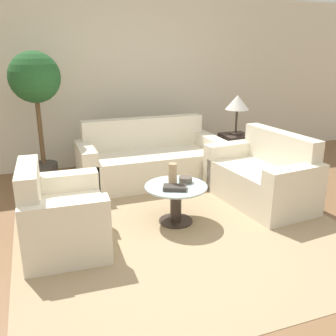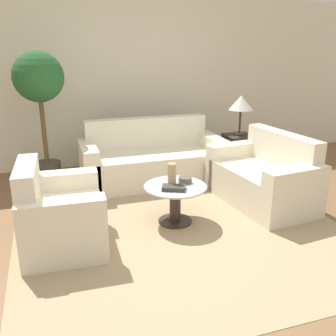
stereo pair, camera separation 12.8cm
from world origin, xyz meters
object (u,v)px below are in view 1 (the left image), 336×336
potted_plant (36,91)px  bowl (185,180)px  vase (173,175)px  book_stack (175,188)px  sofa_main (149,161)px  loveseat (263,178)px  table_lamp (237,103)px  coffee_table (176,199)px  armchair (58,219)px

potted_plant → bowl: (1.43, -1.61, -0.84)m
vase → book_stack: bearing=-98.6°
sofa_main → potted_plant: potted_plant is taller
sofa_main → book_stack: size_ratio=7.09×
bowl → loveseat: bearing=7.5°
loveseat → table_lamp: table_lamp is taller
vase → coffee_table: bearing=-6.9°
coffee_table → bowl: 0.23m
table_lamp → vase: table_lamp is taller
armchair → loveseat: size_ratio=0.68×
vase → bowl: size_ratio=1.74×
armchair → coffee_table: size_ratio=1.46×
coffee_table → bowl: (0.13, 0.06, 0.18)m
table_lamp → book_stack: table_lamp is taller
armchair → table_lamp: size_ratio=1.70×
potted_plant → book_stack: bearing=-55.0°
potted_plant → vase: size_ratio=7.17×
table_lamp → bowl: size_ratio=4.02×
table_lamp → book_stack: 2.15m
sofa_main → loveseat: sofa_main is taller
sofa_main → coffee_table: sofa_main is taller
armchair → coffee_table: 1.25m
bowl → book_stack: size_ratio=0.52×
potted_plant → book_stack: potted_plant is taller
potted_plant → bowl: potted_plant is taller
coffee_table → book_stack: book_stack is taller
sofa_main → loveseat: bearing=-46.1°
potted_plant → sofa_main: bearing=-11.8°
table_lamp → vase: (-1.50, -1.30, -0.50)m
armchair → vase: armchair is taller
vase → book_stack: (-0.02, -0.11, -0.10)m
armchair → vase: (1.20, 0.12, 0.26)m
sofa_main → coffee_table: (-0.12, -1.37, -0.01)m
sofa_main → bowl: size_ratio=13.60×
table_lamp → loveseat: bearing=-101.2°
coffee_table → vase: size_ratio=2.69×
sofa_main → potted_plant: 1.76m
table_lamp → vase: bearing=-139.1°
book_stack → armchair: bearing=-155.5°
sofa_main → vase: bearing=-96.4°
coffee_table → potted_plant: size_ratio=0.38×
book_stack → bowl: bearing=65.0°
sofa_main → vase: 1.40m
vase → book_stack: vase is taller
coffee_table → book_stack: bearing=-116.9°
sofa_main → table_lamp: bearing=-3.0°
table_lamp → book_stack: (-1.51, -1.41, -0.60)m
sofa_main → potted_plant: size_ratio=1.09×
coffee_table → book_stack: 0.21m
sofa_main → book_stack: bearing=-96.6°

